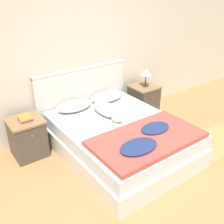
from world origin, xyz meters
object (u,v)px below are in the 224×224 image
Objects in this scene: pillow_left at (74,106)px; table_lamp at (146,72)px; nightstand_left at (28,137)px; bed at (120,138)px; dog at (107,110)px; nightstand_right at (143,100)px; pillow_right at (107,96)px; book_stack at (25,118)px.

pillow_left is 1.68× the size of table_lamp.
nightstand_left is at bearing 179.39° from table_lamp.
bed is 2.70× the size of dog.
pillow_left is 0.54m from dog.
table_lamp is (0.00, -0.02, 0.53)m from nightstand_right.
pillow_right is 1.68× the size of table_lamp.
nightstand_left is 0.77× the size of dog.
table_lamp reaches higher than dog.
pillow_right is 0.83m from table_lamp.
dog reaches higher than nightstand_right.
nightstand_right is 2.66× the size of book_stack.
nightstand_right is at bearing 20.10° from dog.
nightstand_left is at bearing -176.12° from pillow_left.
nightstand_right is 1.41m from pillow_left.
nightstand_left is 2.23m from table_lamp.
pillow_left is at bearing 111.64° from bed.
nightstand_right is 0.77× the size of dog.
pillow_left reaches higher than nightstand_right.
nightstand_left is at bearing -177.81° from pillow_right.
book_stack is (-2.16, -0.00, 0.30)m from nightstand_right.
bed is 3.51× the size of pillow_left.
pillow_right is (1.38, 0.05, 0.25)m from nightstand_left.
table_lamp is at bearing -3.14° from pillow_left.
pillow_right is 1.38m from book_stack.
dog is at bearing -20.35° from book_stack.
dog is (-1.09, -0.40, 0.27)m from nightstand_right.
pillow_left is at bearing 176.86° from table_lamp.
dog is at bearing -124.23° from pillow_right.
bed is 0.45m from dog.
dog is (-0.31, -0.45, 0.02)m from pillow_right.
pillow_right is at bearing 2.30° from book_stack.
pillow_right is 0.55m from dog.
table_lamp is at bearing 19.02° from dog.
dog is (1.08, -0.40, 0.27)m from nightstand_left.
pillow_right is (-0.78, 0.05, 0.25)m from nightstand_right.
pillow_left is 1.00× the size of pillow_right.
nightstand_right is at bearing 90.00° from table_lamp.
nightstand_left is 1.41m from pillow_right.
dog is at bearing -20.30° from nightstand_left.
dog reaches higher than pillow_right.
pillow_left is at bearing 4.09° from book_stack.
bed is at bearing -88.92° from dog.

